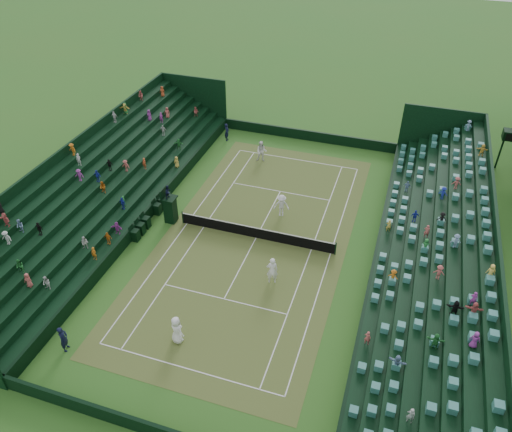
# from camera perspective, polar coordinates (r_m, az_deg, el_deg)

# --- Properties ---
(ground) EXTENTS (160.00, 160.00, 0.00)m
(ground) POSITION_cam_1_polar(r_m,az_deg,el_deg) (36.21, 0.00, -2.54)
(ground) COLOR #2C6921
(ground) RESTS_ON ground
(court_surface) EXTENTS (12.97, 26.77, 0.01)m
(court_surface) POSITION_cam_1_polar(r_m,az_deg,el_deg) (36.21, 0.00, -2.54)
(court_surface) COLOR #386622
(court_surface) RESTS_ON ground
(perimeter_wall_north) EXTENTS (17.17, 0.20, 1.00)m
(perimeter_wall_north) POSITION_cam_1_polar(r_m,az_deg,el_deg) (48.88, 5.92, 9.16)
(perimeter_wall_north) COLOR black
(perimeter_wall_north) RESTS_ON ground
(perimeter_wall_south) EXTENTS (17.17, 0.20, 1.00)m
(perimeter_wall_south) POSITION_cam_1_polar(r_m,az_deg,el_deg) (26.32, -11.83, -22.77)
(perimeter_wall_south) COLOR black
(perimeter_wall_south) RESTS_ON ground
(perimeter_wall_east) EXTENTS (0.20, 31.77, 1.00)m
(perimeter_wall_east) POSITION_cam_1_polar(r_m,az_deg,el_deg) (34.80, 13.43, -4.59)
(perimeter_wall_east) COLOR black
(perimeter_wall_east) RESTS_ON ground
(perimeter_wall_west) EXTENTS (0.20, 31.77, 1.00)m
(perimeter_wall_west) POSITION_cam_1_polar(r_m,az_deg,el_deg) (38.86, -11.97, 0.56)
(perimeter_wall_west) COLOR black
(perimeter_wall_west) RESTS_ON ground
(north_grandstand) EXTENTS (6.60, 32.00, 4.90)m
(north_grandstand) POSITION_cam_1_polar(r_m,az_deg,el_deg) (34.36, 20.56, -4.55)
(north_grandstand) COLOR black
(north_grandstand) RESTS_ON ground
(south_grandstand) EXTENTS (6.60, 32.00, 4.90)m
(south_grandstand) POSITION_cam_1_polar(r_m,az_deg,el_deg) (40.33, -17.37, 2.84)
(south_grandstand) COLOR black
(south_grandstand) RESTS_ON ground
(tennis_net) EXTENTS (11.67, 0.10, 1.06)m
(tennis_net) POSITION_cam_1_polar(r_m,az_deg,el_deg) (35.88, 0.00, -1.89)
(tennis_net) COLOR black
(tennis_net) RESTS_ON ground
(umpire_chair) EXTENTS (1.01, 1.01, 3.19)m
(umpire_chair) POSITION_cam_1_polar(r_m,az_deg,el_deg) (37.60, -9.83, 1.11)
(umpire_chair) COLOR black
(umpire_chair) RESTS_ON ground
(courtside_chairs) EXTENTS (0.58, 5.55, 1.26)m
(courtside_chairs) POSITION_cam_1_polar(r_m,az_deg,el_deg) (38.46, -11.86, 0.11)
(courtside_chairs) COLOR black
(courtside_chairs) RESTS_ON ground
(player_near_west) EXTENTS (1.08, 0.91, 1.87)m
(player_near_west) POSITION_cam_1_polar(r_m,az_deg,el_deg) (29.17, -9.06, -12.73)
(player_near_west) COLOR white
(player_near_west) RESTS_ON ground
(player_near_east) EXTENTS (0.85, 0.69, 2.02)m
(player_near_east) POSITION_cam_1_polar(r_m,az_deg,el_deg) (32.15, 1.86, -6.23)
(player_near_east) COLOR white
(player_near_east) RESTS_ON ground
(player_far_west) EXTENTS (1.05, 0.88, 1.93)m
(player_far_west) POSITION_cam_1_polar(r_m,az_deg,el_deg) (44.90, 0.64, 7.40)
(player_far_west) COLOR white
(player_far_west) RESTS_ON ground
(player_far_east) EXTENTS (1.33, 0.96, 1.85)m
(player_far_east) POSITION_cam_1_polar(r_m,az_deg,el_deg) (37.93, 2.93, 1.21)
(player_far_east) COLOR white
(player_far_east) RESTS_ON ground
(line_judge_north) EXTENTS (0.50, 0.68, 1.73)m
(line_judge_north) POSITION_cam_1_polar(r_m,az_deg,el_deg) (48.54, -3.35, 9.57)
(line_judge_north) COLOR black
(line_judge_north) RESTS_ON ground
(line_judge_south) EXTENTS (0.56, 0.72, 1.74)m
(line_judge_south) POSITION_cam_1_polar(r_m,az_deg,el_deg) (30.44, -21.13, -12.96)
(line_judge_south) COLOR black
(line_judge_south) RESTS_ON ground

